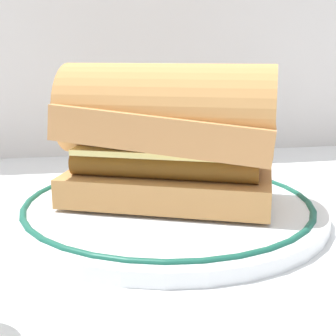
{
  "coord_description": "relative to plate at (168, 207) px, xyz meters",
  "views": [
    {
      "loc": [
        -0.05,
        -0.38,
        0.15
      ],
      "look_at": [
        0.03,
        0.03,
        0.04
      ],
      "focal_mm": 50.88,
      "sensor_mm": 36.0,
      "label": 1
    }
  ],
  "objects": [
    {
      "name": "sausage_sandwich",
      "position": [
        0.0,
        0.0,
        0.07
      ],
      "size": [
        0.21,
        0.16,
        0.12
      ],
      "rotation": [
        0.0,
        0.0,
        -0.38
      ],
      "color": "tan",
      "rests_on": "plate"
    },
    {
      "name": "salt_shaker",
      "position": [
        0.15,
        0.23,
        0.03
      ],
      "size": [
        0.03,
        0.03,
        0.08
      ],
      "color": "white",
      "rests_on": "ground_plane"
    },
    {
      "name": "plate",
      "position": [
        0.0,
        0.0,
        0.0
      ],
      "size": [
        0.29,
        0.29,
        0.01
      ],
      "color": "white",
      "rests_on": "ground_plane"
    },
    {
      "name": "ground_plane",
      "position": [
        -0.03,
        -0.03,
        -0.01
      ],
      "size": [
        1.5,
        1.5,
        0.0
      ],
      "primitive_type": "plane",
      "color": "white"
    }
  ]
}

